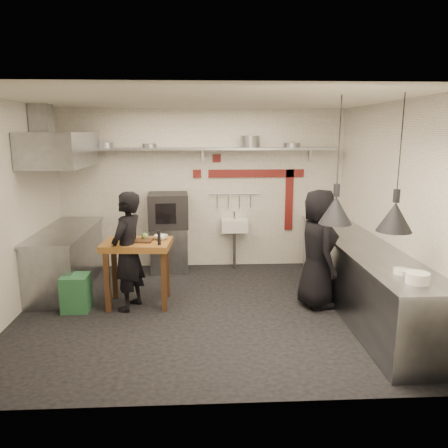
{
  "coord_description": "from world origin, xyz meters",
  "views": [
    {
      "loc": [
        -0.02,
        -5.62,
        2.42
      ],
      "look_at": [
        0.28,
        0.3,
        1.15
      ],
      "focal_mm": 35.0,
      "sensor_mm": 36.0,
      "label": 1
    }
  ],
  "objects_px": {
    "chef_right": "(318,249)",
    "chef_left": "(128,251)",
    "green_bin": "(76,293)",
    "prep_table": "(138,273)",
    "oven_stand": "(169,248)",
    "combi_oven": "(168,210)"
  },
  "relations": [
    {
      "from": "chef_right",
      "to": "chef_left",
      "type": "bearing_deg",
      "value": 82.97
    },
    {
      "from": "chef_left",
      "to": "chef_right",
      "type": "relative_size",
      "value": 0.99
    },
    {
      "from": "green_bin",
      "to": "chef_left",
      "type": "bearing_deg",
      "value": 2.45
    },
    {
      "from": "green_bin",
      "to": "chef_left",
      "type": "xyz_separation_m",
      "value": [
        0.72,
        0.03,
        0.57
      ]
    },
    {
      "from": "chef_left",
      "to": "prep_table",
      "type": "bearing_deg",
      "value": 163.89
    },
    {
      "from": "oven_stand",
      "to": "combi_oven",
      "type": "bearing_deg",
      "value": -85.43
    },
    {
      "from": "combi_oven",
      "to": "chef_right",
      "type": "relative_size",
      "value": 0.4
    },
    {
      "from": "chef_left",
      "to": "combi_oven",
      "type": "bearing_deg",
      "value": -175.14
    },
    {
      "from": "oven_stand",
      "to": "chef_left",
      "type": "distance_m",
      "value": 1.77
    },
    {
      "from": "combi_oven",
      "to": "green_bin",
      "type": "relative_size",
      "value": 1.33
    },
    {
      "from": "green_bin",
      "to": "prep_table",
      "type": "bearing_deg",
      "value": 12.08
    },
    {
      "from": "oven_stand",
      "to": "green_bin",
      "type": "xyz_separation_m",
      "value": [
        -1.15,
        -1.7,
        -0.15
      ]
    },
    {
      "from": "green_bin",
      "to": "chef_right",
      "type": "height_order",
      "value": "chef_right"
    },
    {
      "from": "combi_oven",
      "to": "green_bin",
      "type": "height_order",
      "value": "combi_oven"
    },
    {
      "from": "green_bin",
      "to": "chef_right",
      "type": "bearing_deg",
      "value": 0.1
    },
    {
      "from": "oven_stand",
      "to": "combi_oven",
      "type": "height_order",
      "value": "combi_oven"
    },
    {
      "from": "combi_oven",
      "to": "green_bin",
      "type": "xyz_separation_m",
      "value": [
        -1.16,
        -1.64,
        -0.84
      ]
    },
    {
      "from": "prep_table",
      "to": "chef_left",
      "type": "relative_size",
      "value": 0.56
    },
    {
      "from": "green_bin",
      "to": "chef_right",
      "type": "xyz_separation_m",
      "value": [
        3.32,
        0.01,
        0.58
      ]
    },
    {
      "from": "prep_table",
      "to": "chef_left",
      "type": "distance_m",
      "value": 0.4
    },
    {
      "from": "combi_oven",
      "to": "chef_right",
      "type": "bearing_deg",
      "value": -40.79
    },
    {
      "from": "oven_stand",
      "to": "chef_left",
      "type": "bearing_deg",
      "value": -108.2
    }
  ]
}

